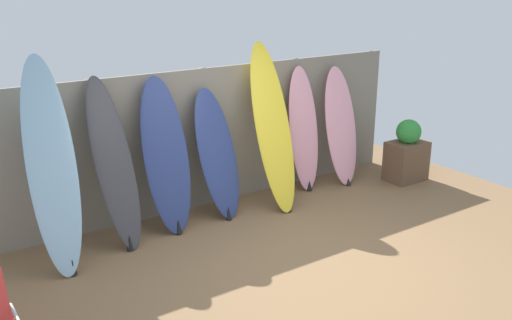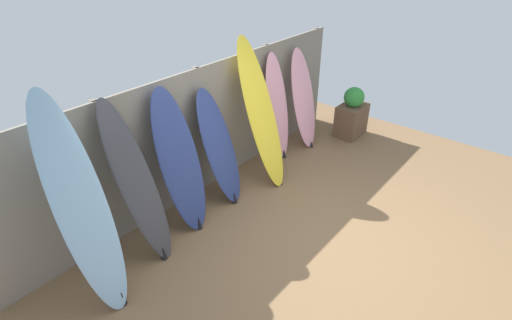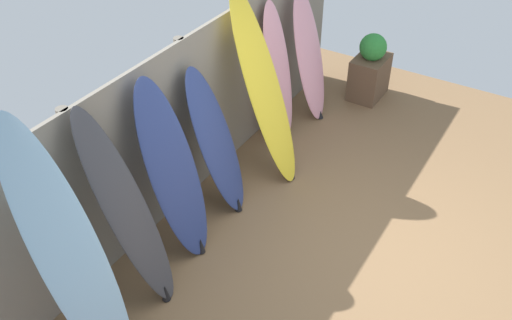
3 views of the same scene
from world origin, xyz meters
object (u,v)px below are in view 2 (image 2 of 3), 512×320
object	(u,v)px
surfboard_navy_2	(180,163)
surfboard_pink_5	(278,108)
surfboard_skyblue_0	(81,208)
surfboard_pink_6	(304,100)
surfboard_navy_3	(220,148)
planter_box	(352,114)
surfboard_charcoal_1	(137,185)
surfboard_yellow_4	(261,115)

from	to	relation	value
surfboard_navy_2	surfboard_pink_5	distance (m)	2.17
surfboard_skyblue_0	surfboard_pink_6	xyz separation A→B (m)	(4.08, 0.17, -0.23)
surfboard_navy_3	planter_box	bearing A→B (deg)	-9.21
surfboard_charcoal_1	planter_box	size ratio (longest dim) A/B	2.04
surfboard_skyblue_0	surfboard_navy_3	xyz separation A→B (m)	(2.02, 0.15, -0.27)
surfboard_yellow_4	surfboard_skyblue_0	bearing A→B (deg)	-178.99
surfboard_charcoal_1	surfboard_pink_5	world-z (taller)	surfboard_charcoal_1
surfboard_navy_3	surfboard_pink_5	world-z (taller)	surfboard_pink_5
surfboard_charcoal_1	surfboard_navy_2	bearing A→B (deg)	2.16
surfboard_pink_6	planter_box	xyz separation A→B (m)	(0.86, -0.50, -0.42)
surfboard_pink_5	planter_box	size ratio (longest dim) A/B	1.88
surfboard_yellow_4	surfboard_charcoal_1	bearing A→B (deg)	178.52
surfboard_navy_3	surfboard_pink_6	size ratio (longest dim) A/B	0.95
surfboard_navy_2	planter_box	bearing A→B (deg)	-7.17
surfboard_skyblue_0	surfboard_navy_3	size ratio (longest dim) A/B	1.35
surfboard_yellow_4	planter_box	bearing A→B (deg)	-9.94
surfboard_pink_5	surfboard_skyblue_0	bearing A→B (deg)	-175.51
surfboard_navy_2	planter_box	distance (m)	3.68
surfboard_skyblue_0	planter_box	xyz separation A→B (m)	(4.94, -0.33, -0.65)
surfboard_skyblue_0	planter_box	size ratio (longest dim) A/B	2.35
surfboard_skyblue_0	surfboard_navy_2	distance (m)	1.34
surfboard_pink_6	surfboard_navy_2	bearing A→B (deg)	-179.03
surfboard_skyblue_0	surfboard_charcoal_1	xyz separation A→B (m)	(0.69, 0.10, -0.15)
surfboard_skyblue_0	surfboard_charcoal_1	world-z (taller)	surfboard_skyblue_0
surfboard_skyblue_0	surfboard_yellow_4	distance (m)	2.79
surfboard_navy_2	surfboard_navy_3	world-z (taller)	surfboard_navy_2
surfboard_pink_5	surfboard_charcoal_1	bearing A→B (deg)	-176.52
surfboard_skyblue_0	surfboard_charcoal_1	bearing A→B (deg)	8.58
surfboard_charcoal_1	planter_box	distance (m)	4.31
surfboard_skyblue_0	planter_box	distance (m)	5.00
surfboard_charcoal_1	surfboard_yellow_4	world-z (taller)	surfboard_yellow_4
surfboard_charcoal_1	surfboard_navy_3	size ratio (longest dim) A/B	1.17
surfboard_skyblue_0	surfboard_navy_2	size ratio (longest dim) A/B	1.19
planter_box	surfboard_navy_2	bearing A→B (deg)	172.83
surfboard_yellow_4	surfboard_pink_5	size ratio (longest dim) A/B	1.22
surfboard_charcoal_1	surfboard_pink_6	size ratio (longest dim) A/B	1.11
surfboard_charcoal_1	surfboard_navy_3	bearing A→B (deg)	1.80
surfboard_charcoal_1	surfboard_pink_6	distance (m)	3.40
surfboard_charcoal_1	surfboard_navy_3	xyz separation A→B (m)	(1.33, 0.04, -0.13)
surfboard_charcoal_1	surfboard_yellow_4	xyz separation A→B (m)	(2.10, -0.05, 0.12)
surfboard_pink_6	planter_box	world-z (taller)	surfboard_pink_6
planter_box	surfboard_skyblue_0	bearing A→B (deg)	176.20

